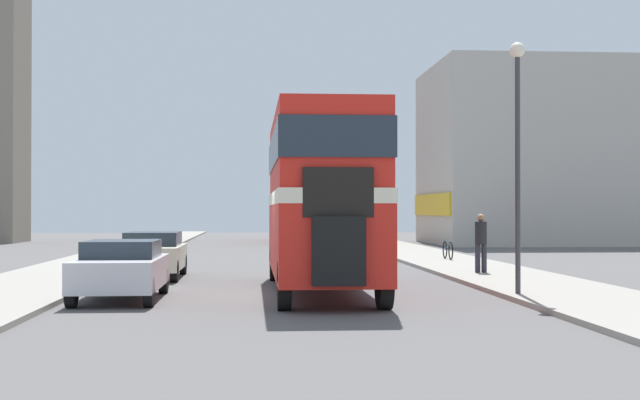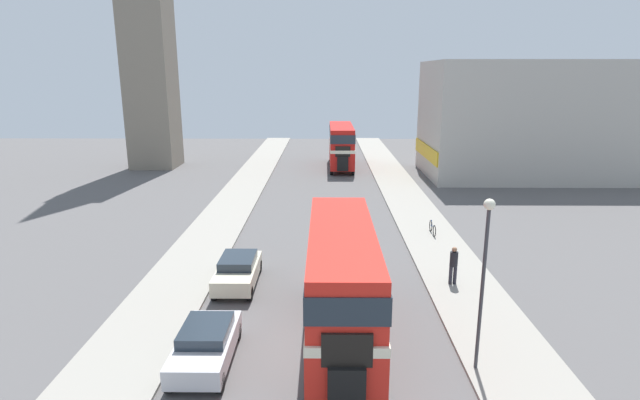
% 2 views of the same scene
% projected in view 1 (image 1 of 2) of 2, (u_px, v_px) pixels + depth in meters
% --- Properties ---
extents(ground_plane, '(120.00, 120.00, 0.00)m').
position_uv_depth(ground_plane, '(286.00, 295.00, 21.51)').
color(ground_plane, '#565454').
extents(sidewalk_right, '(3.50, 120.00, 0.12)m').
position_uv_depth(sidewalk_right, '(558.00, 291.00, 22.02)').
color(sidewalk_right, gray).
rests_on(sidewalk_right, ground_plane).
extents(sidewalk_left, '(3.50, 120.00, 0.12)m').
position_uv_depth(sidewalk_left, '(0.00, 295.00, 20.99)').
color(sidewalk_left, gray).
rests_on(sidewalk_left, ground_plane).
extents(double_decker_bus, '(2.38, 9.69, 4.37)m').
position_uv_depth(double_decker_bus, '(320.00, 189.00, 22.27)').
color(double_decker_bus, red).
rests_on(double_decker_bus, ground_plane).
extents(bus_distant, '(2.42, 10.11, 4.43)m').
position_uv_depth(bus_distant, '(295.00, 201.00, 57.72)').
color(bus_distant, red).
rests_on(bus_distant, ground_plane).
extents(car_parked_near, '(1.81, 4.06, 1.36)m').
position_uv_depth(car_parked_near, '(121.00, 269.00, 20.39)').
color(car_parked_near, silver).
rests_on(car_parked_near, ground_plane).
extents(car_parked_mid, '(1.78, 4.08, 1.40)m').
position_uv_depth(car_parked_mid, '(153.00, 254.00, 26.89)').
color(car_parked_mid, beige).
rests_on(car_parked_mid, ground_plane).
extents(pedestrian_walking, '(0.37, 0.37, 1.82)m').
position_uv_depth(pedestrian_walking, '(481.00, 239.00, 27.65)').
color(pedestrian_walking, '#282833').
rests_on(pedestrian_walking, sidewalk_right).
extents(bicycle_on_pavement, '(0.05, 1.76, 0.78)m').
position_uv_depth(bicycle_on_pavement, '(448.00, 250.00, 35.20)').
color(bicycle_on_pavement, black).
rests_on(bicycle_on_pavement, sidewalk_right).
extents(street_lamp, '(0.36, 0.36, 5.86)m').
position_uv_depth(street_lamp, '(518.00, 129.00, 20.74)').
color(street_lamp, '#38383D').
rests_on(street_lamp, sidewalk_right).
extents(shop_building_block, '(20.22, 11.02, 10.85)m').
position_uv_depth(shop_building_block, '(593.00, 156.00, 55.02)').
color(shop_building_block, '#B2ADA3').
rests_on(shop_building_block, ground_plane).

